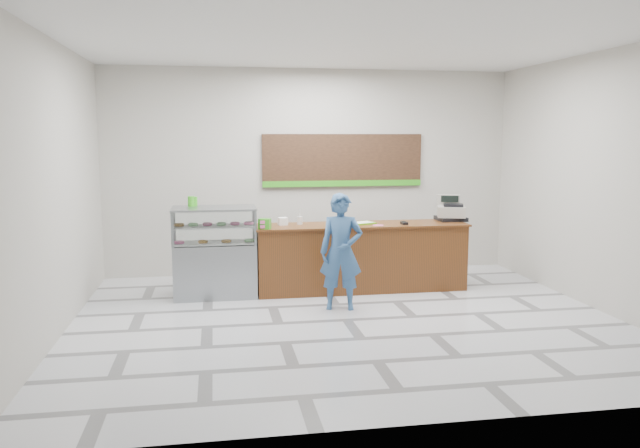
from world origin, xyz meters
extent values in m
plane|color=silver|center=(0.00, 0.00, 0.00)|extent=(7.00, 7.00, 0.00)
plane|color=#B7B3A8|center=(0.00, 3.00, 1.75)|extent=(7.00, 0.00, 7.00)
plane|color=silver|center=(0.00, 0.00, 3.50)|extent=(7.00, 7.00, 0.00)
cube|color=#612E11|center=(0.55, 1.55, 0.50)|extent=(3.20, 0.70, 1.00)
cube|color=#612E11|center=(0.55, 1.55, 1.01)|extent=(3.26, 0.76, 0.03)
cube|color=gray|center=(-1.67, 1.55, 0.40)|extent=(1.20, 0.70, 0.80)
cube|color=white|center=(-1.67, 1.55, 1.05)|extent=(1.20, 0.70, 0.50)
cube|color=gray|center=(-1.67, 1.55, 1.31)|extent=(1.22, 0.72, 0.03)
cube|color=silver|center=(-1.67, 1.55, 0.82)|extent=(1.14, 0.64, 0.02)
cube|color=silver|center=(-1.67, 1.55, 1.06)|extent=(1.14, 0.64, 0.02)
torus|color=#E65E99|center=(-2.17, 1.45, 0.85)|extent=(0.15, 0.15, 0.05)
torus|color=#B9782A|center=(-1.84, 1.45, 0.85)|extent=(0.15, 0.15, 0.05)
torus|color=#B9782A|center=(-1.50, 1.45, 0.85)|extent=(0.15, 0.15, 0.05)
torus|color=#93ED8F|center=(-1.17, 1.45, 0.85)|extent=(0.15, 0.15, 0.05)
torus|color=#B9782A|center=(-2.17, 1.60, 1.09)|extent=(0.15, 0.15, 0.05)
torus|color=#93ED8F|center=(-1.97, 1.60, 1.09)|extent=(0.15, 0.15, 0.05)
torus|color=#E65E99|center=(-1.77, 1.60, 1.09)|extent=(0.15, 0.15, 0.05)
torus|color=#93ED8F|center=(-1.57, 1.60, 1.09)|extent=(0.15, 0.15, 0.05)
torus|color=#E65E99|center=(-1.37, 1.60, 1.09)|extent=(0.15, 0.15, 0.05)
torus|color=#E65E99|center=(-1.17, 1.60, 1.09)|extent=(0.15, 0.15, 0.05)
cube|color=black|center=(0.55, 2.96, 1.95)|extent=(2.80, 0.05, 0.90)
cube|color=green|center=(0.55, 2.93, 1.55)|extent=(2.80, 0.02, 0.10)
cube|color=black|center=(2.05, 1.70, 1.06)|extent=(0.42, 0.42, 0.06)
cube|color=gray|center=(2.05, 1.70, 1.18)|extent=(0.54, 0.55, 0.17)
cube|color=black|center=(2.05, 1.62, 1.28)|extent=(0.35, 0.29, 0.04)
cube|color=gray|center=(2.05, 1.83, 1.35)|extent=(0.38, 0.21, 0.17)
cube|color=black|center=(2.05, 1.77, 1.37)|extent=(0.27, 0.10, 0.11)
cube|color=black|center=(1.18, 1.40, 1.05)|extent=(0.08, 0.16, 0.04)
cube|color=#5BB110|center=(0.56, 1.58, 1.04)|extent=(0.46, 0.40, 0.02)
cube|color=white|center=(0.58, 1.58, 1.05)|extent=(0.33, 0.28, 0.00)
cube|color=white|center=(-0.65, 1.64, 1.09)|extent=(0.15, 0.15, 0.11)
cylinder|color=silver|center=(-0.38, 1.68, 1.09)|extent=(0.08, 0.08, 0.12)
cube|color=green|center=(-0.95, 1.28, 1.10)|extent=(0.20, 0.17, 0.15)
cylinder|color=#E65E99|center=(0.76, 1.36, 1.03)|extent=(0.17, 0.17, 0.00)
cylinder|color=green|center=(-2.00, 1.74, 1.40)|extent=(0.10, 0.10, 0.15)
cylinder|color=green|center=(-1.96, 1.79, 1.40)|extent=(0.09, 0.09, 0.14)
imported|color=#2F5685|center=(0.03, 0.56, 0.80)|extent=(0.65, 0.50, 1.60)
camera|label=1|loc=(-1.66, -7.65, 2.36)|focal=35.00mm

